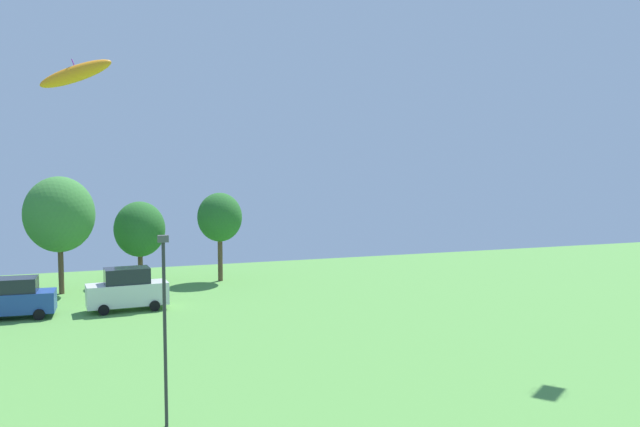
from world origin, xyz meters
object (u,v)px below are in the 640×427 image
(light_post_1, at_px, (165,320))
(treeline_tree_2, at_px, (59,215))
(parked_car_second_from_left, at_px, (16,298))
(treeline_tree_3, at_px, (140,229))
(treeline_tree_4, at_px, (220,218))
(parked_car_third_from_left, at_px, (127,290))
(kite_flying_4, at_px, (76,74))

(light_post_1, xyz_separation_m, treeline_tree_2, (-4.16, 25.76, 1.70))
(parked_car_second_from_left, relative_size, treeline_tree_3, 0.73)
(treeline_tree_2, bearing_deg, treeline_tree_3, 23.52)
(treeline_tree_4, bearing_deg, light_post_1, -104.64)
(parked_car_second_from_left, xyz_separation_m, parked_car_third_from_left, (6.25, -0.06, 0.11))
(parked_car_second_from_left, distance_m, treeline_tree_3, 12.19)
(kite_flying_4, relative_size, treeline_tree_3, 0.58)
(treeline_tree_2, relative_size, treeline_tree_3, 1.32)
(parked_car_second_from_left, bearing_deg, treeline_tree_2, 74.18)
(kite_flying_4, bearing_deg, treeline_tree_4, 59.42)
(light_post_1, xyz_separation_m, treeline_tree_4, (7.06, 27.03, 1.06))
(parked_car_second_from_left, distance_m, light_post_1, 20.35)
(treeline_tree_2, bearing_deg, light_post_1, -80.83)
(parked_car_second_from_left, xyz_separation_m, treeline_tree_3, (7.71, 9.00, 2.85))
(treeline_tree_4, bearing_deg, parked_car_second_from_left, -149.65)
(kite_flying_4, xyz_separation_m, light_post_1, (2.72, -10.49, -9.45))
(parked_car_second_from_left, xyz_separation_m, light_post_1, (6.43, -19.13, 2.58))
(light_post_1, relative_size, treeline_tree_3, 1.10)
(light_post_1, distance_m, treeline_tree_2, 26.15)
(kite_flying_4, height_order, treeline_tree_4, kite_flying_4)
(parked_car_second_from_left, relative_size, treeline_tree_2, 0.55)
(kite_flying_4, bearing_deg, light_post_1, -75.48)
(treeline_tree_4, bearing_deg, treeline_tree_2, -173.54)
(kite_flying_4, xyz_separation_m, treeline_tree_2, (-1.44, 15.27, -7.75))
(parked_car_third_from_left, height_order, light_post_1, light_post_1)
(light_post_1, relative_size, treeline_tree_4, 1.00)
(kite_flying_4, distance_m, treeline_tree_2, 17.18)
(light_post_1, bearing_deg, treeline_tree_3, 87.39)
(kite_flying_4, relative_size, light_post_1, 0.53)
(parked_car_second_from_left, height_order, parked_car_third_from_left, parked_car_third_from_left)
(parked_car_second_from_left, distance_m, parked_car_third_from_left, 6.25)
(kite_flying_4, height_order, parked_car_second_from_left, kite_flying_4)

